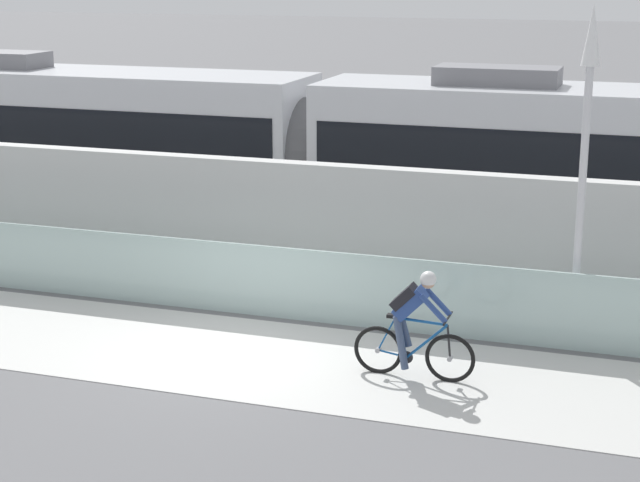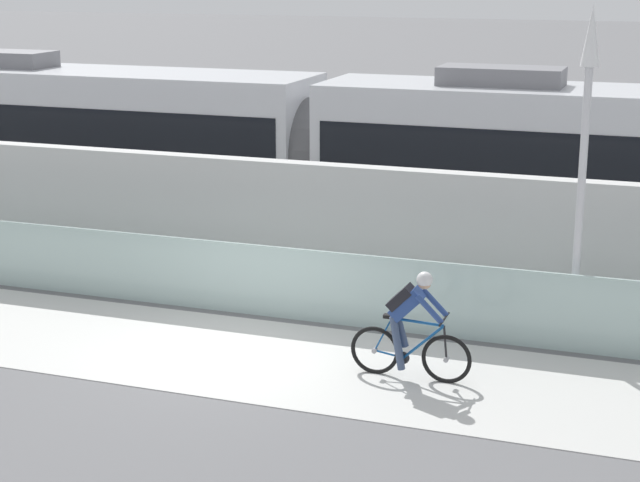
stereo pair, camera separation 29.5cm
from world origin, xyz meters
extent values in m
plane|color=slate|center=(0.00, 0.00, 0.00)|extent=(200.00, 200.00, 0.00)
cube|color=silver|center=(0.00, 0.00, 0.01)|extent=(32.00, 3.20, 0.01)
cube|color=#ADC6C1|center=(0.00, 1.85, 0.61)|extent=(32.00, 0.05, 1.23)
cube|color=silver|center=(0.00, 3.65, 1.15)|extent=(32.00, 0.36, 2.31)
cube|color=#595654|center=(0.00, 6.13, 0.00)|extent=(32.00, 0.08, 0.01)
cube|color=#595654|center=(0.00, 7.57, 0.00)|extent=(32.00, 0.08, 0.01)
cube|color=silver|center=(-6.69, 6.85, 1.90)|extent=(11.00, 2.50, 3.10)
cube|color=black|center=(-6.69, 6.85, 2.25)|extent=(10.56, 2.54, 1.04)
cube|color=#14724C|center=(-6.69, 6.85, 0.53)|extent=(10.78, 2.53, 0.28)
cube|color=#232326|center=(-3.17, 6.85, 0.36)|extent=(1.40, 1.88, 0.20)
cylinder|color=black|center=(-3.17, 6.13, 0.30)|extent=(0.60, 0.10, 0.60)
cylinder|color=black|center=(-3.17, 7.57, 0.30)|extent=(0.60, 0.10, 0.60)
cube|color=silver|center=(4.81, 6.85, 1.90)|extent=(11.00, 2.50, 3.10)
cube|color=black|center=(4.81, 6.85, 2.25)|extent=(10.56, 2.54, 1.04)
cube|color=#14724C|center=(4.81, 6.85, 0.53)|extent=(10.78, 2.53, 0.28)
cube|color=slate|center=(2.83, 6.85, 3.63)|extent=(2.40, 1.10, 0.36)
cube|color=#232326|center=(1.29, 6.85, 0.36)|extent=(1.40, 1.88, 0.20)
cylinder|color=black|center=(1.29, 6.13, 0.30)|extent=(0.60, 0.10, 0.60)
cylinder|color=black|center=(1.29, 7.57, 0.30)|extent=(0.60, 0.10, 0.60)
cylinder|color=#59595B|center=(-0.94, 6.85, 1.90)|extent=(0.60, 2.30, 2.30)
torus|color=black|center=(3.39, 0.00, 0.36)|extent=(0.72, 0.06, 0.72)
cylinder|color=#99999E|center=(3.39, 0.00, 0.36)|extent=(0.07, 0.10, 0.07)
torus|color=black|center=(2.34, 0.00, 0.36)|extent=(0.72, 0.06, 0.72)
cylinder|color=#99999E|center=(2.34, 0.00, 0.36)|extent=(0.07, 0.10, 0.07)
cylinder|color=#144C8C|center=(3.05, 0.00, 0.57)|extent=(0.60, 0.04, 0.58)
cylinder|color=#144C8C|center=(2.67, 0.00, 0.59)|extent=(0.22, 0.04, 0.59)
cylinder|color=#144C8C|center=(2.96, 0.00, 0.86)|extent=(0.76, 0.04, 0.07)
cylinder|color=#144C8C|center=(2.55, 0.00, 0.33)|extent=(0.43, 0.03, 0.09)
cylinder|color=#144C8C|center=(2.46, 0.00, 0.62)|extent=(0.27, 0.02, 0.53)
cylinder|color=black|center=(3.36, 0.00, 0.60)|extent=(0.08, 0.03, 0.49)
cube|color=black|center=(2.58, 0.00, 0.90)|extent=(0.24, 0.10, 0.05)
cylinder|color=black|center=(3.34, 0.00, 0.95)|extent=(0.03, 0.58, 0.03)
cylinder|color=#262628|center=(2.76, 0.00, 0.30)|extent=(0.18, 0.02, 0.18)
cube|color=navy|center=(2.80, 0.00, 1.11)|extent=(0.50, 0.28, 0.51)
cube|color=black|center=(2.71, 0.00, 1.21)|extent=(0.38, 0.30, 0.38)
sphere|color=tan|center=(3.04, 0.00, 1.46)|extent=(0.20, 0.20, 0.20)
sphere|color=silver|center=(3.04, 0.00, 1.49)|extent=(0.23, 0.23, 0.23)
cylinder|color=navy|center=(3.16, -0.16, 1.12)|extent=(0.41, 0.08, 0.41)
cylinder|color=navy|center=(3.16, 0.16, 1.12)|extent=(0.41, 0.08, 0.41)
cylinder|color=#384766|center=(2.69, -0.09, 0.55)|extent=(0.25, 0.11, 0.79)
cylinder|color=#384766|center=(2.69, 0.09, 0.69)|extent=(0.25, 0.11, 0.52)
cylinder|color=gray|center=(4.89, 2.15, 0.10)|extent=(0.24, 0.24, 0.20)
cylinder|color=silver|center=(4.89, 2.15, 2.20)|extent=(0.12, 0.12, 4.20)
cone|color=white|center=(4.89, 2.15, 4.75)|extent=(0.28, 0.28, 0.90)
camera|label=1|loc=(5.97, -13.59, 5.74)|focal=58.34mm
camera|label=2|loc=(6.25, -13.50, 5.74)|focal=58.34mm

